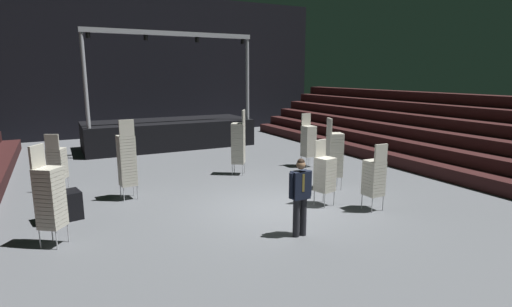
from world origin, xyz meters
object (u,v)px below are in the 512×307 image
(chair_stack_front_right, at_px, (50,196))
(chair_stack_mid_right, at_px, (325,173))
(chair_stack_rear_left, at_px, (374,177))
(chair_stack_mid_centre, at_px, (57,162))
(chair_stack_rear_centre, at_px, (334,154))
(chair_stack_mid_left, at_px, (127,160))
(man_with_tie, at_px, (300,193))
(equipment_road_case, at_px, (61,206))
(chair_stack_rear_right, at_px, (308,140))
(chair_stack_front_left, at_px, (238,143))
(stage_riser, at_px, (169,132))

(chair_stack_front_right, bearing_deg, chair_stack_mid_right, 122.17)
(chair_stack_front_right, xyz_separation_m, chair_stack_rear_left, (7.52, -1.37, -0.17))
(chair_stack_mid_centre, bearing_deg, chair_stack_rear_centre, 0.77)
(chair_stack_mid_left, bearing_deg, man_with_tie, -62.55)
(chair_stack_mid_left, height_order, equipment_road_case, chair_stack_mid_left)
(man_with_tie, height_order, chair_stack_rear_right, chair_stack_rear_right)
(chair_stack_front_right, distance_m, chair_stack_mid_centre, 4.30)
(chair_stack_mid_right, xyz_separation_m, chair_stack_rear_left, (0.92, -0.90, 0.00))
(chair_stack_mid_right, bearing_deg, chair_stack_rear_left, 123.67)
(chair_stack_rear_right, distance_m, equipment_road_case, 8.93)
(chair_stack_front_left, distance_m, chair_stack_mid_centre, 5.81)
(chair_stack_front_left, relative_size, chair_stack_mid_right, 1.28)
(man_with_tie, bearing_deg, chair_stack_mid_right, -139.14)
(man_with_tie, xyz_separation_m, chair_stack_front_right, (-4.86, 1.94, 0.07))
(chair_stack_front_right, height_order, equipment_road_case, chair_stack_front_right)
(chair_stack_mid_centre, distance_m, chair_stack_rear_left, 9.28)
(man_with_tie, xyz_separation_m, chair_stack_rear_left, (2.67, 0.57, -0.10))
(chair_stack_rear_right, relative_size, equipment_road_case, 2.28)
(chair_stack_mid_left, relative_size, chair_stack_mid_centre, 1.28)
(stage_riser, height_order, chair_stack_mid_centre, stage_riser)
(chair_stack_mid_right, distance_m, equipment_road_case, 6.76)
(chair_stack_front_left, height_order, chair_stack_mid_right, chair_stack_front_left)
(stage_riser, bearing_deg, man_with_tie, -91.52)
(chair_stack_mid_right, height_order, chair_stack_rear_left, same)
(man_with_tie, distance_m, chair_stack_rear_centre, 3.97)
(chair_stack_front_left, bearing_deg, chair_stack_mid_right, -136.31)
(chair_stack_front_left, bearing_deg, chair_stack_mid_left, 140.48)
(chair_stack_rear_left, relative_size, equipment_road_case, 1.99)
(chair_stack_rear_left, bearing_deg, chair_stack_rear_centre, 80.75)
(chair_stack_rear_right, bearing_deg, chair_stack_rear_left, 73.71)
(stage_riser, xyz_separation_m, chair_stack_rear_right, (3.67, -6.74, 0.32))
(chair_stack_rear_left, distance_m, chair_stack_rear_centre, 2.10)
(chair_stack_mid_right, bearing_deg, chair_stack_mid_left, -44.79)
(chair_stack_mid_right, bearing_deg, chair_stack_front_right, -15.90)
(chair_stack_rear_right, relative_size, chair_stack_rear_centre, 0.92)
(chair_stack_mid_right, bearing_deg, man_with_tie, 28.16)
(chair_stack_rear_centre, bearing_deg, chair_stack_mid_left, -88.08)
(chair_stack_mid_centre, bearing_deg, chair_stack_mid_right, -10.57)
(stage_riser, bearing_deg, chair_stack_front_left, -83.41)
(man_with_tie, xyz_separation_m, equipment_road_case, (-4.68, 3.49, -0.65))
(equipment_road_case, bearing_deg, chair_stack_front_right, -96.47)
(man_with_tie, height_order, chair_stack_mid_left, chair_stack_mid_left)
(chair_stack_mid_left, bearing_deg, stage_riser, 61.93)
(equipment_road_case, bearing_deg, stage_riser, 60.23)
(chair_stack_front_right, height_order, chair_stack_rear_left, chair_stack_front_right)
(chair_stack_front_left, bearing_deg, chair_stack_front_right, 156.41)
(stage_riser, height_order, chair_stack_mid_right, stage_riser)
(chair_stack_mid_right, bearing_deg, chair_stack_front_left, -92.78)
(stage_riser, bearing_deg, chair_stack_mid_centre, -129.78)
(chair_stack_front_right, height_order, chair_stack_rear_right, chair_stack_front_right)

